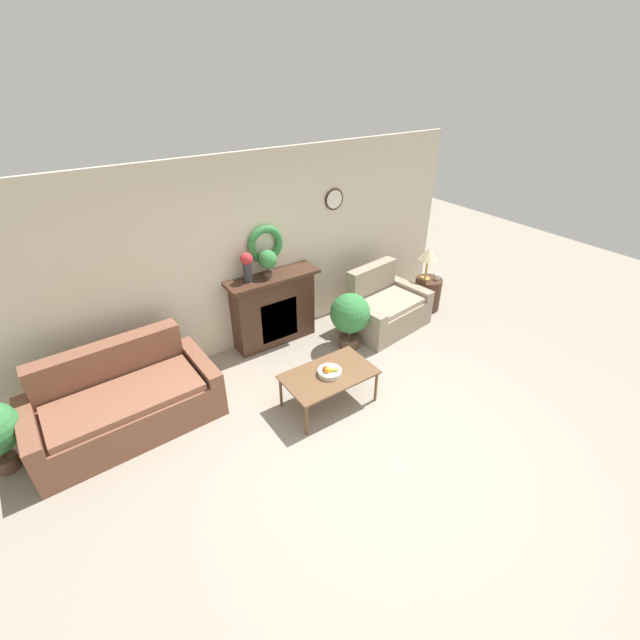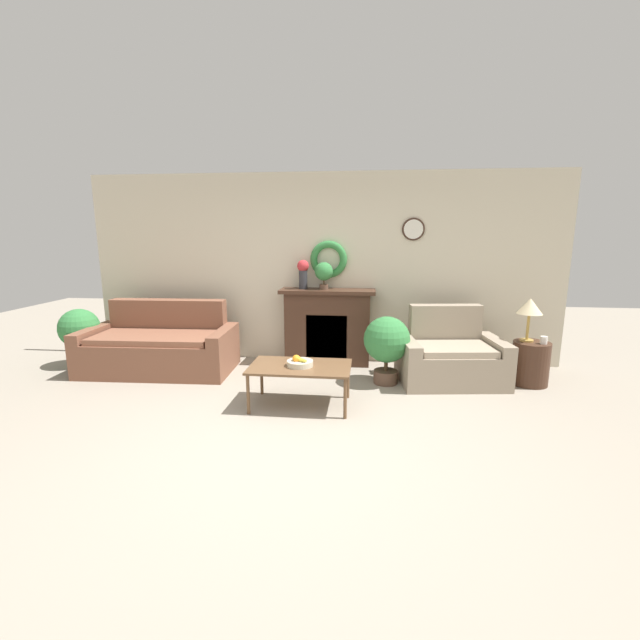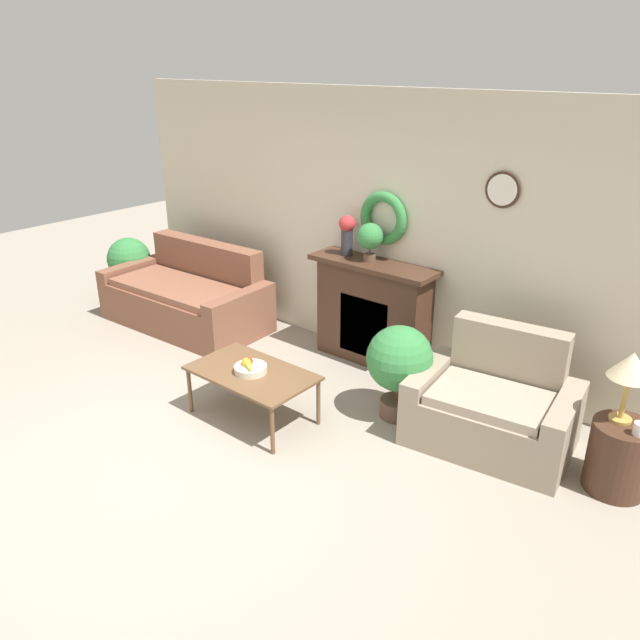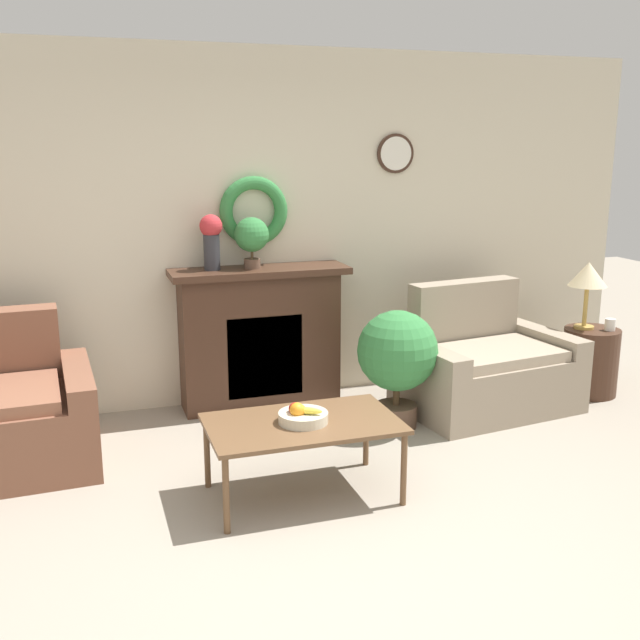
{
  "view_description": "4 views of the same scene",
  "coord_description": "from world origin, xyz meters",
  "px_view_note": "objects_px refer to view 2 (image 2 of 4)",
  "views": [
    {
      "loc": [
        -2.36,
        -2.3,
        3.63
      ],
      "look_at": [
        0.25,
        1.52,
        0.82
      ],
      "focal_mm": 24.0,
      "sensor_mm": 36.0,
      "label": 1
    },
    {
      "loc": [
        0.69,
        -3.44,
        1.87
      ],
      "look_at": [
        0.12,
        1.61,
        0.83
      ],
      "focal_mm": 24.0,
      "sensor_mm": 36.0,
      "label": 2
    },
    {
      "loc": [
        3.46,
        -2.35,
        2.95
      ],
      "look_at": [
        0.24,
        1.54,
        0.81
      ],
      "focal_mm": 35.0,
      "sensor_mm": 36.0,
      "label": 3
    },
    {
      "loc": [
        -1.18,
        -2.89,
        2.01
      ],
      "look_at": [
        0.23,
        1.4,
        0.93
      ],
      "focal_mm": 42.0,
      "sensor_mm": 36.0,
      "label": 4
    }
  ],
  "objects_px": {
    "vase_on_mantel_left": "(303,272)",
    "side_table_by_loveseat": "(530,363)",
    "coffee_table": "(300,369)",
    "table_lamp": "(530,308)",
    "mug": "(544,340)",
    "potted_plant_floor_by_loveseat": "(387,342)",
    "loveseat_right": "(450,357)",
    "fireplace": "(327,326)",
    "fruit_bowl": "(299,362)",
    "potted_plant_on_mantel": "(324,272)",
    "potted_plant_floor_by_couch": "(80,330)",
    "couch_left": "(160,347)"
  },
  "relations": [
    {
      "from": "couch_left",
      "to": "side_table_by_loveseat",
      "type": "distance_m",
      "value": 4.86
    },
    {
      "from": "mug",
      "to": "potted_plant_floor_by_loveseat",
      "type": "relative_size",
      "value": 0.11
    },
    {
      "from": "coffee_table",
      "to": "vase_on_mantel_left",
      "type": "height_order",
      "value": "vase_on_mantel_left"
    },
    {
      "from": "fireplace",
      "to": "fruit_bowl",
      "type": "relative_size",
      "value": 4.73
    },
    {
      "from": "fireplace",
      "to": "potted_plant_floor_by_loveseat",
      "type": "distance_m",
      "value": 1.11
    },
    {
      "from": "couch_left",
      "to": "mug",
      "type": "bearing_deg",
      "value": -3.55
    },
    {
      "from": "table_lamp",
      "to": "fireplace",
      "type": "bearing_deg",
      "value": 168.05
    },
    {
      "from": "loveseat_right",
      "to": "coffee_table",
      "type": "xyz_separation_m",
      "value": [
        -1.77,
        -1.0,
        0.11
      ]
    },
    {
      "from": "vase_on_mantel_left",
      "to": "mug",
      "type": "bearing_deg",
      "value": -12.31
    },
    {
      "from": "coffee_table",
      "to": "potted_plant_floor_by_loveseat",
      "type": "bearing_deg",
      "value": 40.99
    },
    {
      "from": "fruit_bowl",
      "to": "potted_plant_floor_by_couch",
      "type": "distance_m",
      "value": 3.48
    },
    {
      "from": "coffee_table",
      "to": "table_lamp",
      "type": "height_order",
      "value": "table_lamp"
    },
    {
      "from": "couch_left",
      "to": "mug",
      "type": "distance_m",
      "value": 4.96
    },
    {
      "from": "side_table_by_loveseat",
      "to": "mug",
      "type": "height_order",
      "value": "mug"
    },
    {
      "from": "coffee_table",
      "to": "vase_on_mantel_left",
      "type": "relative_size",
      "value": 2.67
    },
    {
      "from": "couch_left",
      "to": "mug",
      "type": "xyz_separation_m",
      "value": [
        4.95,
        -0.09,
        0.26
      ]
    },
    {
      "from": "fruit_bowl",
      "to": "fireplace",
      "type": "bearing_deg",
      "value": 84.65
    },
    {
      "from": "fruit_bowl",
      "to": "potted_plant_on_mantel",
      "type": "height_order",
      "value": "potted_plant_on_mantel"
    },
    {
      "from": "fruit_bowl",
      "to": "mug",
      "type": "xyz_separation_m",
      "value": [
        2.85,
        0.94,
        0.09
      ]
    },
    {
      "from": "loveseat_right",
      "to": "coffee_table",
      "type": "distance_m",
      "value": 2.03
    },
    {
      "from": "mug",
      "to": "coffee_table",
      "type": "bearing_deg",
      "value": -161.95
    },
    {
      "from": "side_table_by_loveseat",
      "to": "fruit_bowl",
      "type": "bearing_deg",
      "value": -159.7
    },
    {
      "from": "loveseat_right",
      "to": "table_lamp",
      "type": "xyz_separation_m",
      "value": [
        0.92,
        0.05,
        0.65
      ]
    },
    {
      "from": "fruit_bowl",
      "to": "side_table_by_loveseat",
      "type": "distance_m",
      "value": 2.94
    },
    {
      "from": "potted_plant_on_mantel",
      "to": "potted_plant_floor_by_couch",
      "type": "height_order",
      "value": "potted_plant_on_mantel"
    },
    {
      "from": "coffee_table",
      "to": "fruit_bowl",
      "type": "xyz_separation_m",
      "value": [
        -0.01,
        -0.01,
        0.08
      ]
    },
    {
      "from": "mug",
      "to": "potted_plant_on_mantel",
      "type": "bearing_deg",
      "value": 166.8
    },
    {
      "from": "couch_left",
      "to": "loveseat_right",
      "type": "xyz_separation_m",
      "value": [
        3.88,
        -0.01,
        -0.01
      ]
    },
    {
      "from": "potted_plant_floor_by_couch",
      "to": "side_table_by_loveseat",
      "type": "bearing_deg",
      "value": -0.6
    },
    {
      "from": "mug",
      "to": "loveseat_right",
      "type": "bearing_deg",
      "value": 176.1
    },
    {
      "from": "potted_plant_on_mantel",
      "to": "fireplace",
      "type": "bearing_deg",
      "value": 15.52
    },
    {
      "from": "fruit_bowl",
      "to": "potted_plant_on_mantel",
      "type": "xyz_separation_m",
      "value": [
        0.1,
        1.59,
        0.82
      ]
    },
    {
      "from": "potted_plant_floor_by_couch",
      "to": "mug",
      "type": "bearing_deg",
      "value": -1.3
    },
    {
      "from": "coffee_table",
      "to": "potted_plant_floor_by_loveseat",
      "type": "xyz_separation_m",
      "value": [
        0.96,
        0.83,
        0.11
      ]
    },
    {
      "from": "fruit_bowl",
      "to": "vase_on_mantel_left",
      "type": "bearing_deg",
      "value": 97.06
    },
    {
      "from": "side_table_by_loveseat",
      "to": "potted_plant_floor_by_couch",
      "type": "height_order",
      "value": "potted_plant_floor_by_couch"
    },
    {
      "from": "loveseat_right",
      "to": "coffee_table",
      "type": "height_order",
      "value": "loveseat_right"
    },
    {
      "from": "loveseat_right",
      "to": "potted_plant_on_mantel",
      "type": "height_order",
      "value": "potted_plant_on_mantel"
    },
    {
      "from": "potted_plant_on_mantel",
      "to": "vase_on_mantel_left",
      "type": "bearing_deg",
      "value": 176.15
    },
    {
      "from": "coffee_table",
      "to": "potted_plant_floor_by_couch",
      "type": "distance_m",
      "value": 3.49
    },
    {
      "from": "loveseat_right",
      "to": "potted_plant_on_mantel",
      "type": "relative_size",
      "value": 3.6
    },
    {
      "from": "couch_left",
      "to": "fruit_bowl",
      "type": "bearing_deg",
      "value": -28.61
    },
    {
      "from": "fireplace",
      "to": "potted_plant_floor_by_loveseat",
      "type": "relative_size",
      "value": 1.57
    },
    {
      "from": "mug",
      "to": "potted_plant_floor_by_loveseat",
      "type": "height_order",
      "value": "potted_plant_floor_by_loveseat"
    },
    {
      "from": "side_table_by_loveseat",
      "to": "table_lamp",
      "type": "xyz_separation_m",
      "value": [
        -0.06,
        0.04,
        0.7
      ]
    },
    {
      "from": "fruit_bowl",
      "to": "mug",
      "type": "bearing_deg",
      "value": 18.26
    },
    {
      "from": "vase_on_mantel_left",
      "to": "side_table_by_loveseat",
      "type": "bearing_deg",
      "value": -11.28
    },
    {
      "from": "coffee_table",
      "to": "table_lamp",
      "type": "bearing_deg",
      "value": 21.29
    },
    {
      "from": "fruit_bowl",
      "to": "potted_plant_floor_by_loveseat",
      "type": "height_order",
      "value": "potted_plant_floor_by_loveseat"
    },
    {
      "from": "couch_left",
      "to": "potted_plant_on_mantel",
      "type": "bearing_deg",
      "value": 11.7
    }
  ]
}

